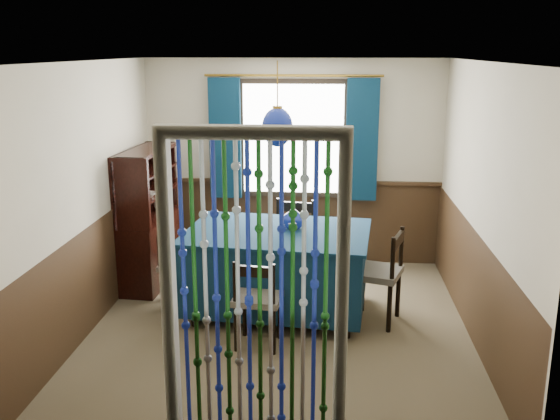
# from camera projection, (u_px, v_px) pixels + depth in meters

# --- Properties ---
(floor) EXTENTS (4.00, 4.00, 0.00)m
(floor) POSITION_uv_depth(u_px,v_px,m) (280.00, 327.00, 6.01)
(floor) COLOR brown
(floor) RESTS_ON ground
(ceiling) EXTENTS (4.00, 4.00, 0.00)m
(ceiling) POSITION_uv_depth(u_px,v_px,m) (280.00, 61.00, 5.38)
(ceiling) COLOR silver
(ceiling) RESTS_ON ground
(wall_back) EXTENTS (3.60, 0.00, 3.60)m
(wall_back) POSITION_uv_depth(u_px,v_px,m) (293.00, 163.00, 7.63)
(wall_back) COLOR beige
(wall_back) RESTS_ON ground
(wall_front) EXTENTS (3.60, 0.00, 3.60)m
(wall_front) POSITION_uv_depth(u_px,v_px,m) (253.00, 280.00, 3.77)
(wall_front) COLOR beige
(wall_front) RESTS_ON ground
(wall_left) EXTENTS (0.00, 4.00, 4.00)m
(wall_left) POSITION_uv_depth(u_px,v_px,m) (89.00, 198.00, 5.84)
(wall_left) COLOR beige
(wall_left) RESTS_ON ground
(wall_right) EXTENTS (0.00, 4.00, 4.00)m
(wall_right) POSITION_uv_depth(u_px,v_px,m) (481.00, 206.00, 5.55)
(wall_right) COLOR beige
(wall_right) RESTS_ON ground
(wainscot_back) EXTENTS (3.60, 0.00, 3.60)m
(wainscot_back) POSITION_uv_depth(u_px,v_px,m) (293.00, 222.00, 7.80)
(wainscot_back) COLOR #392615
(wainscot_back) RESTS_ON ground
(wainscot_front) EXTENTS (3.60, 0.00, 3.60)m
(wainscot_front) POSITION_uv_depth(u_px,v_px,m) (254.00, 390.00, 3.97)
(wainscot_front) COLOR #392615
(wainscot_front) RESTS_ON ground
(wainscot_left) EXTENTS (0.00, 4.00, 4.00)m
(wainscot_left) POSITION_uv_depth(u_px,v_px,m) (96.00, 273.00, 6.03)
(wainscot_left) COLOR #392615
(wainscot_left) RESTS_ON ground
(wainscot_right) EXTENTS (0.00, 4.00, 4.00)m
(wainscot_right) POSITION_uv_depth(u_px,v_px,m) (473.00, 284.00, 5.74)
(wainscot_right) COLOR #392615
(wainscot_right) RESTS_ON ground
(window) EXTENTS (1.32, 0.12, 1.42)m
(window) POSITION_uv_depth(u_px,v_px,m) (293.00, 139.00, 7.50)
(window) COLOR black
(window) RESTS_ON wall_back
(doorway) EXTENTS (1.16, 0.12, 2.18)m
(doorway) POSITION_uv_depth(u_px,v_px,m) (254.00, 307.00, 3.88)
(doorway) COLOR silver
(doorway) RESTS_ON ground
(dining_table) EXTENTS (1.90, 1.39, 0.87)m
(dining_table) POSITION_uv_depth(u_px,v_px,m) (278.00, 266.00, 6.24)
(dining_table) COLOR #0B253C
(dining_table) RESTS_ON floor
(chair_near) EXTENTS (0.45, 0.44, 0.84)m
(chair_near) POSITION_uv_depth(u_px,v_px,m) (258.00, 300.00, 5.53)
(chair_near) COLOR black
(chair_near) RESTS_ON floor
(chair_far) EXTENTS (0.55, 0.53, 0.97)m
(chair_far) POSITION_uv_depth(u_px,v_px,m) (292.00, 243.00, 6.92)
(chair_far) COLOR black
(chair_far) RESTS_ON floor
(chair_left) EXTENTS (0.38, 0.40, 0.80)m
(chair_left) POSITION_uv_depth(u_px,v_px,m) (176.00, 264.00, 6.48)
(chair_left) COLOR black
(chair_left) RESTS_ON floor
(chair_right) EXTENTS (0.56, 0.58, 0.94)m
(chair_right) POSITION_uv_depth(u_px,v_px,m) (380.00, 274.00, 6.02)
(chair_right) COLOR black
(chair_right) RESTS_ON floor
(sideboard) EXTENTS (0.48, 1.20, 1.54)m
(sideboard) POSITION_uv_depth(u_px,v_px,m) (150.00, 235.00, 7.09)
(sideboard) COLOR black
(sideboard) RESTS_ON floor
(pendant_lamp) EXTENTS (0.30, 0.30, 0.80)m
(pendant_lamp) POSITION_uv_depth(u_px,v_px,m) (277.00, 127.00, 5.89)
(pendant_lamp) COLOR olive
(pendant_lamp) RESTS_ON ceiling
(vase_table) EXTENTS (0.24, 0.24, 0.22)m
(vase_table) POSITION_uv_depth(u_px,v_px,m) (293.00, 218.00, 6.20)
(vase_table) COLOR navy
(vase_table) RESTS_ON dining_table
(bowl_shelf) EXTENTS (0.27, 0.27, 0.05)m
(bowl_shelf) POSITION_uv_depth(u_px,v_px,m) (147.00, 195.00, 6.72)
(bowl_shelf) COLOR beige
(bowl_shelf) RESTS_ON sideboard
(vase_sideboard) EXTENTS (0.20, 0.20, 0.19)m
(vase_sideboard) POSITION_uv_depth(u_px,v_px,m) (161.00, 202.00, 7.29)
(vase_sideboard) COLOR beige
(vase_sideboard) RESTS_ON sideboard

